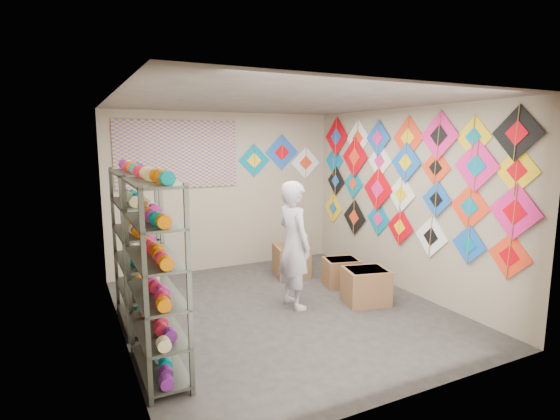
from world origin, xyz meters
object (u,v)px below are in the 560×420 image
shelf_rack_back (135,248)px  carton_a (366,286)px  shopkeeper (294,245)px  carton_b (341,272)px  shelf_rack_front (156,278)px  carton_c (291,260)px

shelf_rack_back → carton_a: 3.09m
shopkeeper → carton_a: bearing=-112.8°
shopkeeper → carton_b: shopkeeper is taller
shelf_rack_front → shelf_rack_back: bearing=90.0°
shelf_rack_front → shopkeeper: bearing=25.1°
shopkeeper → carton_c: size_ratio=2.95×
shelf_rack_front → carton_c: shelf_rack_front is taller
carton_a → carton_c: bearing=116.1°
shelf_rack_back → carton_a: shelf_rack_back is taller
carton_b → carton_a: bearing=-83.6°
shelf_rack_back → shopkeeper: size_ratio=1.11×
carton_a → shopkeeper: bearing=173.8°
carton_b → carton_c: bearing=134.4°
shelf_rack_front → carton_b: shelf_rack_front is taller
shelf_rack_back → carton_b: (3.04, 0.04, -0.74)m
carton_b → shopkeeper: bearing=-143.8°
carton_b → carton_c: 0.92m
shopkeeper → carton_c: (0.60, 1.22, -0.60)m
carton_b → carton_c: size_ratio=0.89×
shopkeeper → carton_a: (0.94, -0.34, -0.61)m
shopkeeper → carton_a: shopkeeper is taller
shelf_rack_back → carton_a: (2.92, -0.72, -0.71)m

